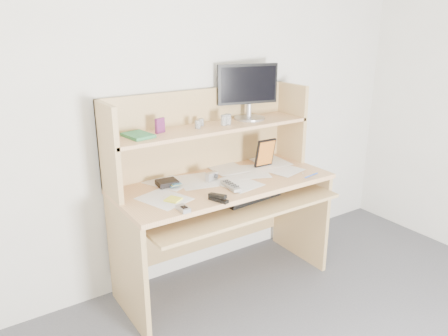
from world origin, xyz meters
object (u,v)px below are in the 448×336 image
desk (217,186)px  keyboard (251,197)px  tv_remote (231,186)px  monitor (248,90)px  game_case (265,153)px

desk → keyboard: (0.11, -0.22, -0.03)m
keyboard → tv_remote: (-0.14, 0.02, 0.10)m
tv_remote → monitor: 0.71m
desk → tv_remote: size_ratio=7.44×
tv_remote → game_case: bearing=31.8°
game_case → monitor: bearing=114.2°
keyboard → game_case: size_ratio=2.02×
keyboard → game_case: game_case is taller
desk → tv_remote: bearing=-99.1°
game_case → monitor: 0.45m
desk → keyboard: desk is taller
game_case → tv_remote: bearing=-152.8°
keyboard → tv_remote: 0.18m
game_case → monitor: (-0.05, 0.14, 0.42)m
keyboard → desk: bearing=111.8°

